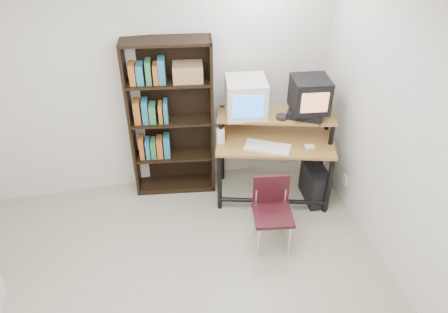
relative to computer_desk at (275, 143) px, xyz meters
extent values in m
cube|color=white|center=(-1.26, -1.46, 1.91)|extent=(4.00, 4.00, 0.01)
cube|color=beige|center=(-1.26, 0.54, 0.61)|extent=(4.00, 0.01, 2.60)
cube|color=beige|center=(0.74, -1.46, 0.61)|extent=(0.01, 4.00, 2.60)
cube|color=olive|center=(-0.01, -0.02, 0.03)|extent=(1.36, 0.93, 0.03)
cube|color=olive|center=(0.03, 0.10, 0.28)|extent=(1.29, 0.69, 0.02)
cylinder|color=black|center=(-0.64, -0.13, -0.33)|extent=(0.05, 0.05, 0.72)
cylinder|color=black|center=(0.48, -0.43, -0.33)|extent=(0.05, 0.05, 0.72)
cylinder|color=black|center=(-0.49, 0.39, -0.20)|extent=(0.05, 0.05, 0.98)
cylinder|color=black|center=(0.62, 0.09, -0.20)|extent=(0.05, 0.05, 0.98)
cylinder|color=black|center=(-0.08, -0.28, -0.57)|extent=(1.13, 0.36, 0.05)
cube|color=beige|center=(-0.28, 0.21, 0.47)|extent=(0.47, 0.47, 0.39)
cube|color=blue|center=(-0.31, 0.00, 0.47)|extent=(0.31, 0.05, 0.25)
cube|color=black|center=(0.31, 0.00, 0.32)|extent=(0.44, 0.40, 0.08)
cube|color=black|center=(0.34, 0.02, 0.53)|extent=(0.41, 0.40, 0.35)
cube|color=tan|center=(0.32, -0.17, 0.53)|extent=(0.27, 0.04, 0.21)
cylinder|color=#26262B|center=(0.05, 0.00, 0.30)|extent=(0.13, 0.13, 0.05)
cube|color=beige|center=(-0.13, -0.14, 0.05)|extent=(0.51, 0.41, 0.03)
cube|color=black|center=(0.29, -0.24, 0.03)|extent=(0.27, 0.25, 0.01)
cube|color=white|center=(0.30, -0.23, 0.05)|extent=(0.11, 0.08, 0.03)
cube|color=beige|center=(-0.58, 0.08, 0.11)|extent=(0.09, 0.09, 0.17)
cube|color=black|center=(0.44, -0.19, -0.48)|extent=(0.22, 0.46, 0.42)
cube|color=black|center=(-0.25, -0.78, -0.29)|extent=(0.42, 0.42, 0.04)
cube|color=black|center=(-0.23, -0.62, -0.10)|extent=(0.35, 0.08, 0.30)
cylinder|color=silver|center=(-0.42, -0.91, -0.50)|extent=(0.02, 0.02, 0.38)
cylinder|color=silver|center=(-0.13, -0.95, -0.50)|extent=(0.02, 0.02, 0.38)
cylinder|color=silver|center=(-0.38, -0.61, -0.50)|extent=(0.02, 0.02, 0.38)
cylinder|color=silver|center=(-0.08, -0.66, -0.50)|extent=(0.02, 0.02, 0.38)
cube|color=black|center=(-1.48, 0.42, 0.20)|extent=(0.07, 0.30, 1.79)
cube|color=black|center=(-0.63, 0.31, 0.20)|extent=(0.07, 0.30, 1.79)
cube|color=black|center=(-1.04, 0.50, 0.20)|extent=(0.89, 0.14, 1.79)
cube|color=black|center=(-1.05, 0.37, 1.08)|extent=(0.93, 0.41, 0.03)
cube|color=black|center=(-1.05, 0.37, -0.66)|extent=(0.93, 0.41, 0.06)
cube|color=black|center=(-1.05, 0.37, -0.25)|extent=(0.86, 0.39, 0.03)
cube|color=black|center=(-1.05, 0.37, 0.20)|extent=(0.86, 0.39, 0.02)
cube|color=black|center=(-1.05, 0.37, 0.65)|extent=(0.86, 0.39, 0.02)
cube|color=#936F4A|center=(-0.86, 0.34, 0.75)|extent=(0.33, 0.26, 0.18)
cube|color=beige|center=(0.73, -0.31, -0.39)|extent=(0.02, 0.08, 0.12)
camera|label=1|loc=(-1.38, -3.72, 2.56)|focal=35.00mm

